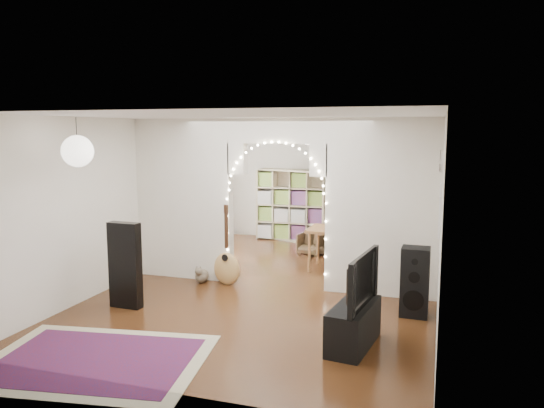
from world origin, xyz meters
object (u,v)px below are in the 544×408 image
(acoustic_guitar, at_px, (227,256))
(media_console, at_px, (354,326))
(dining_chair_left, at_px, (325,243))
(dining_chair_right, at_px, (311,244))
(floor_speaker, at_px, (415,282))
(bookcase, at_px, (291,205))
(dining_table, at_px, (342,233))

(acoustic_guitar, height_order, media_console, acoustic_guitar)
(dining_chair_left, height_order, dining_chair_right, dining_chair_left)
(acoustic_guitar, xyz_separation_m, dining_chair_left, (1.07, 2.60, -0.25))
(floor_speaker, xyz_separation_m, bookcase, (-2.94, 4.32, 0.34))
(dining_chair_left, bearing_deg, bookcase, 147.22)
(bookcase, distance_m, dining_table, 2.76)
(bookcase, relative_size, dining_chair_right, 3.41)
(dining_chair_left, bearing_deg, dining_table, -48.14)
(media_console, bearing_deg, dining_chair_left, 113.89)
(media_console, relative_size, bookcase, 0.62)
(media_console, relative_size, dining_chair_right, 2.10)
(floor_speaker, bearing_deg, media_console, -114.78)
(acoustic_guitar, distance_m, floor_speaker, 3.04)
(bookcase, height_order, dining_chair_left, bookcase)
(bookcase, bearing_deg, media_console, -52.62)
(acoustic_guitar, xyz_separation_m, bookcase, (0.05, 3.75, 0.32))
(media_console, xyz_separation_m, dining_chair_right, (-1.55, 4.34, -0.03))
(floor_speaker, distance_m, dining_table, 2.48)
(acoustic_guitar, xyz_separation_m, dining_chair_right, (0.81, 2.49, -0.27))
(acoustic_guitar, distance_m, dining_chair_right, 2.63)
(floor_speaker, xyz_separation_m, media_console, (-0.62, -1.28, -0.22))
(acoustic_guitar, bearing_deg, dining_chair_right, 86.43)
(dining_chair_left, bearing_deg, media_console, -58.35)
(acoustic_guitar, distance_m, dining_table, 2.21)
(bookcase, bearing_deg, dining_table, -40.19)
(acoustic_guitar, bearing_deg, dining_chair_left, 82.01)
(bookcase, distance_m, dining_chair_right, 1.59)
(acoustic_guitar, bearing_deg, floor_speaker, 3.59)
(floor_speaker, bearing_deg, dining_table, 124.69)
(dining_chair_left, xyz_separation_m, dining_chair_right, (-0.26, -0.11, -0.02))
(bookcase, height_order, dining_table, bookcase)
(media_console, bearing_deg, acoustic_guitar, 149.66)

